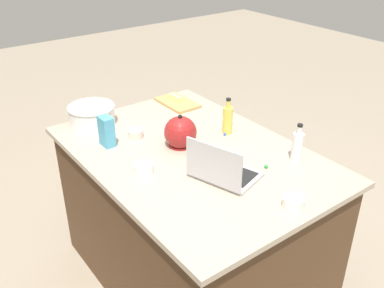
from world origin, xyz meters
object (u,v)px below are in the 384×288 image
Objects in this scene: laptop at (222,171)px; kitchen_timer at (228,119)px; candy_bag at (107,131)px; mixing_bowl_large at (92,115)px; cutting_board at (177,103)px; kettle at (180,133)px; butter_stick_left at (175,98)px; ramekin_wide at (135,133)px; bottle_oil at (228,119)px; ramekin_small at (294,202)px; bottle_vinegar at (297,146)px; ramekin_medium at (144,168)px.

kitchen_timer is (0.44, -0.42, -0.01)m from laptop.
candy_bag is at bearing 74.16° from kitchen_timer.
kitchen_timer is 0.45× the size of candy_bag.
kitchen_timer is 0.73m from candy_bag.
laptop is 0.96m from mixing_bowl_large.
mixing_bowl_large is at bearing 85.22° from cutting_board.
kitchen_timer is (0.04, -0.38, -0.04)m from kettle.
butter_stick_left is (-0.03, -0.59, -0.03)m from mixing_bowl_large.
ramekin_wide is at bearing 31.78° from kettle.
bottle_oil is 0.76m from ramekin_small.
mixing_bowl_large is (0.93, 0.23, 0.02)m from laptop.
laptop is 1.76× the size of bottle_vinegar.
butter_stick_left is (0.51, -0.32, -0.04)m from kettle.
kitchen_timer reaches higher than cutting_board.
mixing_bowl_large is 0.82m from kitchen_timer.
laptop is 0.95m from cutting_board.
kettle reaches higher than mixing_bowl_large.
bottle_vinegar is at bearing -175.91° from cutting_board.
mixing_bowl_large is 0.66m from ramekin_medium.
candy_bag reaches higher than cutting_board.
candy_bag is at bearing 112.56° from butter_stick_left.
laptop is 1.68× the size of bottle_oil.
butter_stick_left is (1.00, 0.07, -0.05)m from bottle_vinegar.
ramekin_wide is at bearing 36.64° from bottle_vinegar.
cutting_board is at bearing -11.47° from ramekin_small.
butter_stick_left is at bearing 7.71° from kitchen_timer.
bottle_vinegar is at bearing -147.17° from mixing_bowl_large.
kitchen_timer is at bearing -76.55° from ramekin_medium.
candy_bag is at bearing 23.71° from laptop.
kettle reaches higher than candy_bag.
bottle_oil is at bearing -134.72° from mixing_bowl_large.
candy_bag is (0.28, 0.63, -0.00)m from bottle_oil.
laptop reaches higher than candy_bag.
bottle_oil is 2.79× the size of kitchen_timer.
ramekin_medium is (-0.61, 0.63, 0.02)m from cutting_board.
bottle_oil is (-0.57, -0.58, 0.02)m from mixing_bowl_large.
kettle is 1.94× the size of butter_stick_left.
laptop is at bearing 157.87° from cutting_board.
laptop is 1.29× the size of mixing_bowl_large.
mixing_bowl_large is 0.92× the size of cutting_board.
mixing_bowl_large is at bearing 32.83° from bottle_vinegar.
laptop is 1.69× the size of kettle.
mixing_bowl_large is at bearing -9.59° from candy_bag.
bottle_vinegar is (-0.09, -0.43, 0.04)m from laptop.
kitchen_timer reaches higher than ramekin_small.
candy_bag is at bearing 44.19° from bottle_vinegar.
ramekin_small is 0.98× the size of ramekin_medium.
mixing_bowl_large is at bearing -3.38° from ramekin_medium.
kettle is 2.14× the size of ramekin_medium.
butter_stick_left is 1.43× the size of kitchen_timer.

